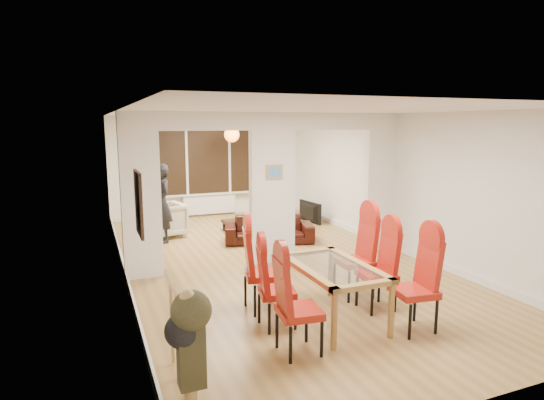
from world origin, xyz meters
TOP-DOWN VIEW (x-y plane):
  - floor at (0.00, 0.00)m, footprint 5.00×9.00m
  - room_walls at (0.00, 0.00)m, footprint 5.00×9.00m
  - divider_wall at (0.00, 0.00)m, footprint 5.00×0.18m
  - bay_window_blinds at (0.00, 4.44)m, footprint 3.00×0.08m
  - radiator at (0.00, 4.40)m, footprint 1.40×0.08m
  - pendant_light at (0.30, 3.30)m, footprint 0.36×0.36m
  - stair_newel at (-2.25, -3.20)m, footprint 0.40×1.20m
  - wall_poster at (-2.47, -2.40)m, footprint 0.04×0.52m
  - pillar_photo at (0.00, -0.10)m, footprint 0.30×0.03m
  - dining_table at (-0.22, -2.50)m, footprint 0.84×1.49m
  - dining_chair_la at (-0.96, -3.11)m, footprint 0.48×0.48m
  - dining_chair_lb at (-0.93, -2.44)m, footprint 0.49×0.49m
  - dining_chair_lc at (-0.90, -1.90)m, footprint 0.54×0.54m
  - dining_chair_ra at (0.51, -3.13)m, footprint 0.51×0.51m
  - dining_chair_rb at (0.47, -2.44)m, footprint 0.47×0.47m
  - dining_chair_rc at (0.45, -1.94)m, footprint 0.50×0.50m
  - sofa at (0.45, 1.27)m, footprint 1.93×1.19m
  - armchair at (-1.48, 2.54)m, footprint 0.93×0.95m
  - person at (-1.59, 2.09)m, footprint 0.66×0.51m
  - television at (2.00, 2.64)m, footprint 0.90×0.23m
  - coffee_table at (0.36, 2.43)m, footprint 1.07×0.53m
  - bottle at (0.57, 2.34)m, footprint 0.07×0.07m
  - bowl at (0.22, 2.38)m, footprint 0.23×0.23m
  - shoes at (0.08, -0.23)m, footprint 0.22×0.24m

SIDE VIEW (x-z plane):
  - floor at x=0.00m, z-range -0.01..0.01m
  - shoes at x=0.08m, z-range 0.00..0.09m
  - coffee_table at x=0.36m, z-range 0.00..0.24m
  - television at x=2.00m, z-range 0.00..0.52m
  - sofa at x=0.45m, z-range 0.00..0.53m
  - bowl at x=0.22m, z-range 0.24..0.30m
  - radiator at x=0.00m, z-range 0.05..0.55m
  - dining_table at x=-0.22m, z-range 0.00..0.70m
  - armchair at x=-1.48m, z-range 0.00..0.73m
  - bottle at x=0.57m, z-range 0.24..0.53m
  - dining_chair_lb at x=-0.93m, z-range 0.00..1.03m
  - dining_chair_rb at x=0.47m, z-range 0.00..1.09m
  - dining_chair_la at x=-0.96m, z-range 0.00..1.09m
  - stair_newel at x=-2.25m, z-range 0.00..1.10m
  - dining_chair_lc at x=-0.90m, z-range 0.00..1.13m
  - dining_chair_ra at x=0.51m, z-range 0.00..1.14m
  - dining_chair_rc at x=0.45m, z-range 0.00..1.18m
  - person at x=-1.59m, z-range 0.00..1.61m
  - room_walls at x=0.00m, z-range 0.00..2.60m
  - divider_wall at x=0.00m, z-range 0.00..2.60m
  - bay_window_blinds at x=0.00m, z-range 0.60..2.40m
  - wall_poster at x=-2.47m, z-range 1.27..1.94m
  - pillar_photo at x=0.00m, z-range 1.48..1.73m
  - pendant_light at x=0.30m, z-range 1.97..2.33m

